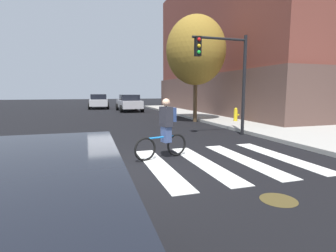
% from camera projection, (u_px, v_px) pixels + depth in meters
% --- Properties ---
extents(ground_plane, '(120.00, 120.00, 0.00)m').
position_uv_depth(ground_plane, '(142.00, 169.00, 6.41)').
color(ground_plane, black).
extents(crosswalk_stripes, '(9.02, 3.70, 0.01)m').
position_uv_depth(crosswalk_stripes, '(135.00, 169.00, 6.36)').
color(crosswalk_stripes, silver).
rests_on(crosswalk_stripes, ground).
extents(manhole_cover, '(0.64, 0.64, 0.01)m').
position_uv_depth(manhole_cover, '(278.00, 200.00, 4.57)').
color(manhole_cover, '#473D1E').
rests_on(manhole_cover, ground).
extents(sedan_mid, '(2.18, 4.57, 1.57)m').
position_uv_depth(sedan_mid, '(129.00, 103.00, 24.83)').
color(sedan_mid, '#B7B7BC').
rests_on(sedan_mid, ground).
extents(sedan_far, '(2.36, 4.64, 1.57)m').
position_uv_depth(sedan_far, '(99.00, 101.00, 28.63)').
color(sedan_far, '#B7B7BC').
rests_on(sedan_far, ground).
extents(cyclist, '(1.66, 0.54, 1.69)m').
position_uv_depth(cyclist, '(165.00, 129.00, 7.36)').
color(cyclist, black).
rests_on(cyclist, ground).
extents(traffic_light_near, '(2.47, 0.28, 4.20)m').
position_uv_depth(traffic_light_near, '(227.00, 68.00, 10.78)').
color(traffic_light_near, black).
rests_on(traffic_light_near, ground).
extents(fire_hydrant, '(0.33, 0.22, 0.78)m').
position_uv_depth(fire_hydrant, '(236.00, 114.00, 15.37)').
color(fire_hydrant, gold).
rests_on(fire_hydrant, sidewalk).
extents(street_tree_near, '(3.60, 3.60, 6.41)m').
position_uv_depth(street_tree_near, '(196.00, 51.00, 15.79)').
color(street_tree_near, '#4C3823').
rests_on(street_tree_near, ground).
extents(corner_building, '(19.75, 21.71, 12.36)m').
position_uv_depth(corner_building, '(291.00, 47.00, 25.02)').
color(corner_building, brown).
rests_on(corner_building, ground).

